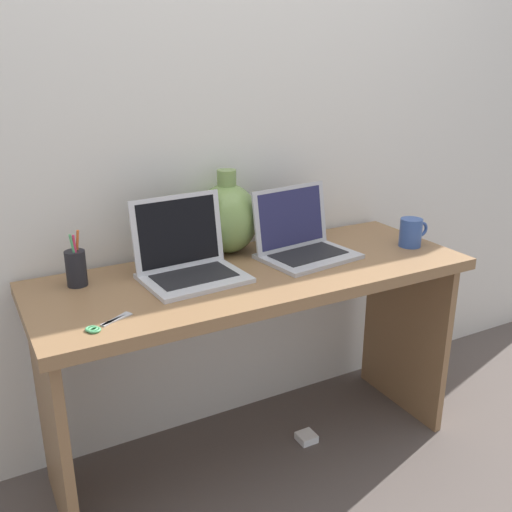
# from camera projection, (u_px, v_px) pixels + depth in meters

# --- Properties ---
(ground_plane) EXTENTS (6.00, 6.00, 0.00)m
(ground_plane) POSITION_uv_depth(u_px,v_px,m) (256.00, 453.00, 2.18)
(ground_plane) COLOR #564C47
(back_wall) EXTENTS (4.40, 0.04, 2.40)m
(back_wall) POSITION_uv_depth(u_px,v_px,m) (214.00, 124.00, 2.04)
(back_wall) COLOR silver
(back_wall) RESTS_ON ground
(desk) EXTENTS (1.49, 0.55, 0.75)m
(desk) POSITION_uv_depth(u_px,v_px,m) (256.00, 313.00, 1.98)
(desk) COLOR olive
(desk) RESTS_ON ground
(laptop_left) EXTENTS (0.33, 0.27, 0.26)m
(laptop_left) POSITION_uv_depth(u_px,v_px,m) (187.00, 256.00, 1.86)
(laptop_left) COLOR silver
(laptop_left) RESTS_ON desk
(laptop_right) EXTENTS (0.35, 0.29, 0.24)m
(laptop_right) POSITION_uv_depth(u_px,v_px,m) (300.00, 238.00, 2.06)
(laptop_right) COLOR #B2B2B7
(laptop_right) RESTS_ON desk
(green_vase) EXTENTS (0.22, 0.22, 0.30)m
(green_vase) POSITION_uv_depth(u_px,v_px,m) (227.00, 218.00, 2.07)
(green_vase) COLOR #75934C
(green_vase) RESTS_ON desk
(coffee_mug) EXTENTS (0.12, 0.08, 0.11)m
(coffee_mug) POSITION_uv_depth(u_px,v_px,m) (411.00, 232.00, 2.15)
(coffee_mug) COLOR #335199
(coffee_mug) RESTS_ON desk
(pen_cup) EXTENTS (0.06, 0.06, 0.18)m
(pen_cup) POSITION_uv_depth(u_px,v_px,m) (76.00, 268.00, 1.78)
(pen_cup) COLOR black
(pen_cup) RESTS_ON desk
(scissors) EXTENTS (0.14, 0.09, 0.01)m
(scissors) POSITION_uv_depth(u_px,v_px,m) (102.00, 326.00, 1.53)
(scissors) COLOR #B7B7BC
(scissors) RESTS_ON desk
(power_brick) EXTENTS (0.07, 0.07, 0.03)m
(power_brick) POSITION_uv_depth(u_px,v_px,m) (306.00, 437.00, 2.24)
(power_brick) COLOR white
(power_brick) RESTS_ON ground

